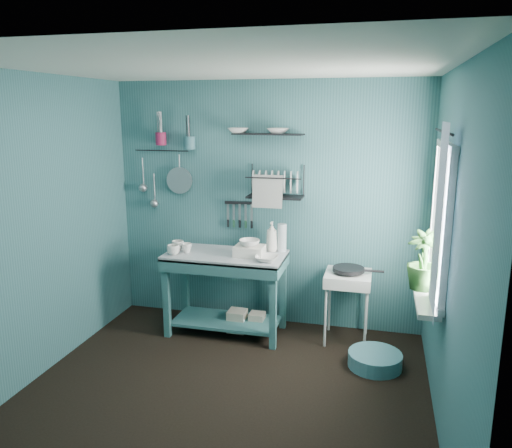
% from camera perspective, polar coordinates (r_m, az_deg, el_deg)
% --- Properties ---
extents(floor, '(3.20, 3.20, 0.00)m').
position_cam_1_polar(floor, '(4.20, -3.71, -18.74)').
color(floor, black).
rests_on(floor, ground).
extents(ceiling, '(3.20, 3.20, 0.00)m').
position_cam_1_polar(ceiling, '(3.60, -4.31, 17.62)').
color(ceiling, silver).
rests_on(ceiling, ground).
extents(wall_back, '(3.20, 0.00, 3.20)m').
position_cam_1_polar(wall_back, '(5.12, 1.25, 2.14)').
color(wall_back, '#316266').
rests_on(wall_back, ground).
extents(wall_front, '(3.20, 0.00, 3.20)m').
position_cam_1_polar(wall_front, '(2.40, -15.39, -10.85)').
color(wall_front, '#316266').
rests_on(wall_front, ground).
extents(wall_left, '(0.00, 3.00, 3.00)m').
position_cam_1_polar(wall_left, '(4.46, -23.92, -0.56)').
color(wall_left, '#316266').
rests_on(wall_left, ground).
extents(wall_right, '(0.00, 3.00, 3.00)m').
position_cam_1_polar(wall_right, '(3.56, 21.34, -3.51)').
color(wall_right, '#316266').
rests_on(wall_right, ground).
extents(work_counter, '(1.23, 0.71, 0.83)m').
position_cam_1_polar(work_counter, '(5.04, -3.44, -7.91)').
color(work_counter, '#316567').
rests_on(work_counter, floor).
extents(mug_left, '(0.12, 0.12, 0.10)m').
position_cam_1_polar(mug_left, '(4.92, -9.42, -2.93)').
color(mug_left, white).
rests_on(mug_left, work_counter).
extents(mug_mid, '(0.14, 0.14, 0.09)m').
position_cam_1_polar(mug_mid, '(4.97, -7.91, -2.74)').
color(mug_mid, white).
rests_on(mug_mid, work_counter).
extents(mug_right, '(0.17, 0.17, 0.10)m').
position_cam_1_polar(mug_right, '(5.07, -8.91, -2.44)').
color(mug_right, white).
rests_on(mug_right, work_counter).
extents(wash_tub, '(0.28, 0.22, 0.10)m').
position_cam_1_polar(wash_tub, '(4.81, -0.75, -3.09)').
color(wash_tub, silver).
rests_on(wash_tub, work_counter).
extents(tub_bowl, '(0.20, 0.19, 0.06)m').
position_cam_1_polar(tub_bowl, '(4.79, -0.75, -2.17)').
color(tub_bowl, white).
rests_on(tub_bowl, wash_tub).
extents(soap_bottle, '(0.11, 0.12, 0.30)m').
position_cam_1_polar(soap_bottle, '(4.96, 1.81, -1.44)').
color(soap_bottle, silver).
rests_on(soap_bottle, work_counter).
extents(water_bottle, '(0.09, 0.09, 0.28)m').
position_cam_1_polar(water_bottle, '(4.96, 2.98, -1.56)').
color(water_bottle, silver).
rests_on(water_bottle, work_counter).
extents(counter_bowl, '(0.22, 0.22, 0.05)m').
position_cam_1_polar(counter_bowl, '(4.65, 1.22, -3.96)').
color(counter_bowl, white).
rests_on(counter_bowl, work_counter).
extents(hotplate_stand, '(0.46, 0.46, 0.69)m').
position_cam_1_polar(hotplate_stand, '(4.97, 10.34, -9.30)').
color(hotplate_stand, silver).
rests_on(hotplate_stand, floor).
extents(frying_pan, '(0.30, 0.30, 0.03)m').
position_cam_1_polar(frying_pan, '(4.84, 10.52, -5.10)').
color(frying_pan, black).
rests_on(frying_pan, hotplate_stand).
extents(knife_strip, '(0.32, 0.05, 0.03)m').
position_cam_1_polar(knife_strip, '(5.15, -1.86, 2.43)').
color(knife_strip, black).
rests_on(knife_strip, wall_back).
extents(dish_rack, '(0.57, 0.28, 0.32)m').
position_cam_1_polar(dish_rack, '(4.92, 2.22, 4.85)').
color(dish_rack, black).
rests_on(dish_rack, wall_back).
extents(upper_shelf, '(0.71, 0.23, 0.02)m').
position_cam_1_polar(upper_shelf, '(4.93, 1.38, 10.23)').
color(upper_shelf, black).
rests_on(upper_shelf, wall_back).
extents(shelf_bowl_left, '(0.23, 0.23, 0.05)m').
position_cam_1_polar(shelf_bowl_left, '(5.00, -2.08, 11.69)').
color(shelf_bowl_left, white).
rests_on(shelf_bowl_left, upper_shelf).
extents(shelf_bowl_right, '(0.21, 0.21, 0.05)m').
position_cam_1_polar(shelf_bowl_right, '(4.91, 2.53, 10.84)').
color(shelf_bowl_right, white).
rests_on(shelf_bowl_right, upper_shelf).
extents(utensil_cup_magenta, '(0.11, 0.11, 0.13)m').
position_cam_1_polar(utensil_cup_magenta, '(5.32, -10.82, 9.55)').
color(utensil_cup_magenta, maroon).
rests_on(utensil_cup_magenta, wall_back).
extents(utensil_cup_teal, '(0.11, 0.11, 0.13)m').
position_cam_1_polar(utensil_cup_teal, '(5.20, -7.56, 9.19)').
color(utensil_cup_teal, '#3B717B').
rests_on(utensil_cup_teal, wall_back).
extents(colander, '(0.28, 0.03, 0.28)m').
position_cam_1_polar(colander, '(5.32, -8.74, 4.95)').
color(colander, '#9FA2A6').
rests_on(colander, wall_back).
extents(ladle_outer, '(0.01, 0.01, 0.30)m').
position_cam_1_polar(ladle_outer, '(5.49, -12.79, 5.83)').
color(ladle_outer, '#9FA2A6').
rests_on(ladle_outer, wall_back).
extents(ladle_inner, '(0.01, 0.01, 0.30)m').
position_cam_1_polar(ladle_inner, '(5.46, -11.54, 4.10)').
color(ladle_inner, '#9FA2A6').
rests_on(ladle_inner, wall_back).
extents(hook_rail, '(0.60, 0.01, 0.01)m').
position_cam_1_polar(hook_rail, '(5.39, -10.75, 8.24)').
color(hook_rail, black).
rests_on(hook_rail, wall_back).
extents(window_glass, '(0.00, 1.10, 1.10)m').
position_cam_1_polar(window_glass, '(3.96, 20.55, 0.37)').
color(window_glass, white).
rests_on(window_glass, wall_right).
extents(windowsill, '(0.16, 0.95, 0.04)m').
position_cam_1_polar(windowsill, '(4.11, 18.72, -7.62)').
color(windowsill, silver).
rests_on(windowsill, wall_right).
extents(curtain, '(0.00, 1.35, 1.35)m').
position_cam_1_polar(curtain, '(3.65, 20.08, 0.22)').
color(curtain, silver).
rests_on(curtain, wall_right).
extents(curtain_rod, '(0.02, 1.05, 0.02)m').
position_cam_1_polar(curtain_rod, '(3.87, 20.64, 9.84)').
color(curtain_rod, black).
rests_on(curtain_rod, wall_right).
extents(potted_plant, '(0.34, 0.34, 0.47)m').
position_cam_1_polar(potted_plant, '(4.09, 18.62, -3.94)').
color(potted_plant, '#2C5D25').
rests_on(potted_plant, windowsill).
extents(storage_tin_large, '(0.18, 0.18, 0.22)m').
position_cam_1_polar(storage_tin_large, '(5.18, -2.15, -10.98)').
color(storage_tin_large, tan).
rests_on(storage_tin_large, floor).
extents(storage_tin_small, '(0.15, 0.15, 0.20)m').
position_cam_1_polar(storage_tin_small, '(5.16, 0.12, -11.18)').
color(storage_tin_small, tan).
rests_on(storage_tin_small, floor).
extents(floor_basin, '(0.47, 0.47, 0.13)m').
position_cam_1_polar(floor_basin, '(4.65, 13.43, -14.87)').
color(floor_basin, teal).
rests_on(floor_basin, floor).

